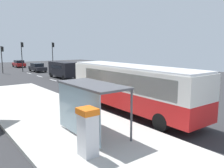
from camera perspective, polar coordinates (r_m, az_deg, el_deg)
ground_plane at (r=27.20m, az=-10.72°, el=-0.35°), size 56.00×92.00×0.04m
sidewalk_platform at (r=13.94m, az=-11.88°, el=-9.20°), size 6.20×30.00×0.18m
lane_stripe_seg_1 at (r=15.85m, az=15.77°, el=-7.41°), size 0.16×2.20×0.01m
lane_stripe_seg_2 at (r=19.13m, az=3.69°, el=-4.20°), size 0.16×2.20×0.01m
lane_stripe_seg_3 at (r=23.04m, az=-4.52°, el=-1.89°), size 0.16×2.20×0.01m
lane_stripe_seg_4 at (r=27.30m, az=-10.25°, el=-0.25°), size 0.16×2.20×0.01m
lane_stripe_seg_5 at (r=31.79m, az=-14.40°, el=0.94°), size 0.16×2.20×0.01m
lane_stripe_seg_6 at (r=36.40m, az=-17.51°, el=1.84°), size 0.16×2.20×0.01m
lane_stripe_seg_7 at (r=41.11m, az=-19.91°, el=2.52°), size 0.16×2.20×0.01m
bus at (r=15.58m, az=4.60°, el=-0.42°), size 2.66×11.04×3.21m
white_van at (r=33.33m, az=-12.09°, el=3.72°), size 2.14×5.25×2.30m
sedan_near at (r=43.13m, az=-18.00°, el=3.96°), size 1.91×4.43×1.52m
sedan_far at (r=53.95m, az=-22.08°, el=4.72°), size 1.87×4.41×1.52m
ticket_machine at (r=9.24m, az=-6.01°, el=-11.65°), size 0.66×0.76×1.94m
recycling_bin_red at (r=15.38m, az=-5.68°, el=-5.09°), size 0.52×0.52×0.95m
recycling_bin_yellow at (r=15.96m, az=-7.01°, el=-4.58°), size 0.52×0.52×0.95m
recycling_bin_orange at (r=16.55m, az=-8.24°, el=-4.11°), size 0.52×0.52×0.95m
traffic_light_near_side at (r=44.49m, az=-14.42°, el=7.73°), size 0.49×0.28×5.24m
traffic_light_far_side at (r=42.65m, az=-25.56°, el=6.48°), size 0.49×0.28×4.53m
traffic_light_median at (r=44.27m, az=-21.37°, el=7.39°), size 0.49×0.28×5.25m
bus_shelter at (r=11.10m, az=-6.23°, el=-3.07°), size 1.80×4.00×2.50m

